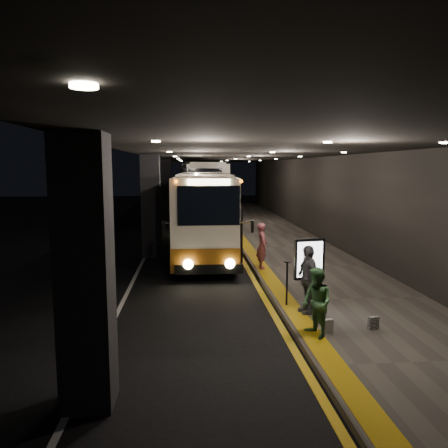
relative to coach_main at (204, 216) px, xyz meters
name	(u,v)px	position (x,y,z in m)	size (l,w,h in m)	color
ground	(186,279)	(-0.78, -4.77, -1.68)	(90.00, 90.00, 0.00)	black
lane_line_white	(147,252)	(-2.58, 0.23, -1.68)	(0.12, 50.00, 0.01)	silver
kerb_stripe_yellow	(237,251)	(1.57, 0.23, -1.68)	(0.18, 50.00, 0.01)	gold
sidewalk	(288,248)	(3.97, 0.23, -1.61)	(4.50, 50.00, 0.15)	#514C44
tactile_strip	(248,247)	(2.07, 0.23, -1.53)	(0.50, 50.00, 0.01)	gold
terminal_wall	(337,186)	(6.22, 0.23, 1.32)	(0.10, 50.00, 6.00)	black
support_columns	(151,206)	(-2.28, -0.77, 0.52)	(0.80, 24.80, 4.40)	black
canopy	(241,151)	(1.72, 0.23, 2.92)	(9.00, 50.00, 0.40)	black
coach_main	(204,216)	(0.00, 0.00, 0.00)	(2.57, 11.31, 3.51)	beige
coach_second	(200,192)	(0.20, 13.78, 0.27)	(3.41, 13.08, 4.07)	beige
coach_third	(195,187)	(-0.02, 28.23, 0.09)	(2.46, 11.75, 3.69)	beige
passenger_boarding	(262,246)	(2.02, -4.05, -0.69)	(0.62, 0.41, 1.69)	#B7555E
passenger_waiting_green	(317,303)	(2.13, -10.62, -0.76)	(0.75, 0.46, 1.54)	#49834B
passenger_waiting_grey	(308,279)	(2.37, -9.03, -0.65)	(1.03, 0.53, 1.76)	#515156
bag_polka	(373,323)	(3.58, -10.29, -1.38)	(0.25, 0.11, 0.30)	black
bag_plain	(327,326)	(2.46, -10.39, -1.38)	(0.24, 0.14, 0.30)	beige
info_sign	(309,260)	(2.59, -8.35, -0.31)	(0.86, 0.25, 1.82)	black
stanchion_post	(287,284)	(1.97, -8.39, -0.93)	(0.05, 0.05, 1.21)	black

